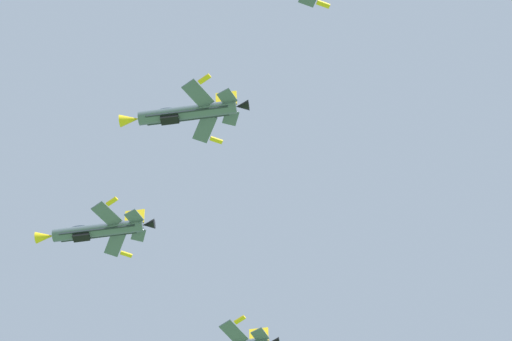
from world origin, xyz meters
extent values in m
cylinder|color=#4C5666|center=(24.14, 68.37, 141.09)|extent=(9.61, 9.77, 1.70)
cube|color=#232833|center=(24.22, 68.45, 140.64)|extent=(8.12, 8.25, 0.74)
cone|color=yellow|center=(19.14, 73.48, 141.09)|extent=(2.80, 2.81, 1.56)
cone|color=black|center=(28.86, 63.54, 141.09)|extent=(2.09, 2.09, 1.36)
ellipsoid|color=#192333|center=(22.19, 70.15, 141.71)|extent=(3.19, 3.22, 1.33)
cube|color=black|center=(22.77, 70.05, 140.31)|extent=(2.45, 2.46, 1.08)
cube|color=#4C5666|center=(23.55, 65.39, 140.38)|extent=(4.49, 2.99, 1.21)
cube|color=yellow|center=(22.87, 63.16, 139.87)|extent=(1.03, 1.70, 0.37)
cube|color=#4C5666|center=(27.17, 68.93, 141.65)|extent=(3.06, 4.50, 1.21)
cube|color=yellow|center=(29.40, 69.55, 142.16)|extent=(1.70, 1.06, 0.37)
cube|color=#4C5666|center=(26.65, 63.69, 140.72)|extent=(2.66, 2.40, 0.69)
cube|color=#4C5666|center=(28.77, 65.76, 141.46)|extent=(2.43, 2.67, 0.69)
cube|color=yellow|center=(27.18, 64.63, 142.85)|extent=(2.41, 2.44, 2.57)
cylinder|color=#4C5666|center=(22.52, 46.06, 136.63)|extent=(9.61, 9.77, 1.70)
cube|color=#232833|center=(22.61, 46.14, 136.18)|extent=(8.12, 8.25, 0.76)
cone|color=yellow|center=(17.52, 51.17, 136.63)|extent=(2.80, 2.81, 1.56)
cone|color=black|center=(27.24, 41.23, 136.63)|extent=(2.09, 2.09, 1.36)
ellipsoid|color=#192333|center=(20.55, 47.83, 137.25)|extent=(3.20, 3.23, 1.35)
cube|color=black|center=(21.16, 47.75, 135.85)|extent=(2.45, 2.47, 1.10)
cube|color=#4C5666|center=(21.94, 43.09, 135.87)|extent=(4.48, 2.98, 1.29)
cube|color=yellow|center=(21.27, 40.87, 135.32)|extent=(1.03, 1.70, 0.38)
cube|color=#4C5666|center=(25.54, 46.61, 137.23)|extent=(3.05, 4.49, 1.29)
cube|color=yellow|center=(27.77, 47.23, 137.78)|extent=(1.70, 1.06, 0.38)
cube|color=#4C5666|center=(25.03, 41.38, 136.23)|extent=(2.65, 2.40, 0.73)
cube|color=#4C5666|center=(27.14, 43.44, 137.03)|extent=(2.43, 2.67, 0.73)
cube|color=yellow|center=(25.54, 42.30, 138.38)|extent=(2.44, 2.47, 2.56)
cube|color=#4C5666|center=(46.45, 67.96, 137.28)|extent=(4.55, 3.00, 0.82)
cube|color=yellow|center=(45.74, 65.71, 136.97)|extent=(1.02, 1.70, 0.32)
cube|color=#4C5666|center=(49.57, 66.28, 137.53)|extent=(2.68, 2.41, 0.49)
cube|color=yellow|center=(50.25, 67.36, 139.55)|extent=(2.24, 2.27, 2.60)
cube|color=yellow|center=(27.10, 25.52, 137.69)|extent=(1.70, 1.06, 0.37)
camera|label=1|loc=(-5.02, -2.73, 1.81)|focal=84.10mm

